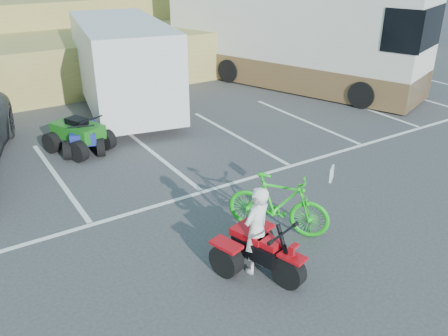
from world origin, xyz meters
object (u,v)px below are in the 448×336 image
rider (257,230)px  rv_motorhome (290,43)px  quad_atv_blue (86,151)px  green_dirt_bike (278,204)px  cargo_trailer (123,64)px  red_trike_atv (262,272)px  quad_atv_green (81,151)px

rider → rv_motorhome: size_ratio=0.15×
rider → quad_atv_blue: rider is taller
green_dirt_bike → cargo_trailer: 9.09m
red_trike_atv → cargo_trailer: size_ratio=0.23×
rv_motorhome → quad_atv_green: rv_motorhome is taller
rv_motorhome → quad_atv_green: size_ratio=6.59×
rider → rv_motorhome: bearing=-148.3°
rider → quad_atv_green: bearing=-98.2°
green_dirt_bike → quad_atv_blue: green_dirt_bike is taller
green_dirt_bike → quad_atv_blue: bearing=71.2°
red_trike_atv → quad_atv_blue: red_trike_atv is taller
quad_atv_blue → green_dirt_bike: bearing=-54.5°
rv_motorhome → green_dirt_bike: bearing=-151.0°
red_trike_atv → quad_atv_green: bearing=82.0°
red_trike_atv → cargo_trailer: cargo_trailer is taller
rider → rv_motorhome: 12.88m
green_dirt_bike → rv_motorhome: size_ratio=0.19×
cargo_trailer → quad_atv_blue: (-2.40, -2.81, -1.65)m
rider → green_dirt_bike: 1.39m
rider → cargo_trailer: (1.52, 9.82, 0.82)m
rv_motorhome → rider: bearing=-152.5°
rider → quad_atv_blue: 7.12m
quad_atv_green → quad_atv_blue: bearing=-56.6°
cargo_trailer → rider: bearing=-87.7°
cargo_trailer → rv_motorhome: 7.11m
rider → rv_motorhome: (8.63, 9.53, 0.85)m
red_trike_atv → green_dirt_bike: (1.08, 0.94, 0.63)m
quad_atv_green → red_trike_atv: bearing=-105.5°
cargo_trailer → quad_atv_blue: 4.04m
green_dirt_bike → quad_atv_blue: size_ratio=1.43×
rv_motorhome → quad_atv_green: (-9.62, -2.43, -1.68)m
green_dirt_bike → quad_atv_blue: 6.56m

